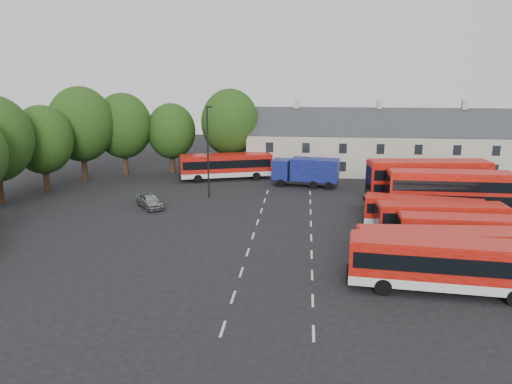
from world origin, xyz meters
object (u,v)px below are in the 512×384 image
bus_row_a (447,262)px  box_truck (306,171)px  silver_car (150,201)px  bus_dd_south (449,192)px  lamppost (208,150)px

bus_row_a → box_truck: bearing=112.5°
bus_row_a → silver_car: (-25.08, 17.86, -1.32)m
bus_dd_south → silver_car: (-29.65, 1.20, -1.92)m
bus_dd_south → bus_row_a: bearing=-104.3°
lamppost → box_truck: bearing=31.5°
lamppost → silver_car: bearing=-138.1°
bus_row_a → silver_car: size_ratio=2.80×
bus_dd_south → silver_car: size_ratio=2.59×
box_truck → silver_car: box_truck is taller
box_truck → silver_car: 19.82m
bus_row_a → bus_dd_south: (4.57, 16.65, 0.60)m
bus_dd_south → box_truck: 18.48m
bus_row_a → lamppost: lamppost is taller
bus_dd_south → lamppost: (-24.33, 5.97, 2.76)m
bus_row_a → box_truck: size_ratio=1.50×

